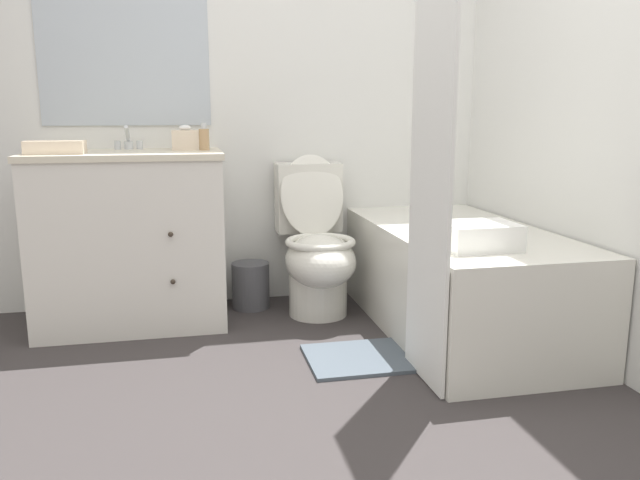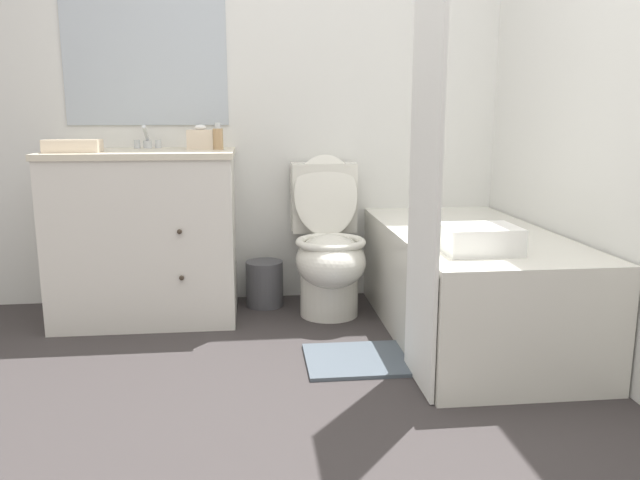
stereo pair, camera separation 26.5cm
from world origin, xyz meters
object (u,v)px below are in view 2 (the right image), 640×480
wastebasket (265,284)px  hand_towel_folded (73,146)px  sink_faucet (147,142)px  toilet (328,248)px  bath_mat (360,359)px  vanity_cabinet (146,233)px  bath_towel_folded (480,239)px  tissue_box (201,139)px  bathtub (468,283)px  soap_dispenser (218,138)px

wastebasket → hand_towel_folded: bearing=-163.9°
sink_faucet → toilet: bearing=-14.1°
bath_mat → wastebasket: bearing=114.6°
vanity_cabinet → bath_mat: 1.31m
vanity_cabinet → bath_towel_folded: 1.70m
toilet → bath_mat: bearing=-85.5°
wastebasket → tissue_box: tissue_box is taller
bathtub → soap_dispenser: (-1.18, 0.49, 0.67)m
soap_dispenser → bath_mat: bearing=-51.3°
wastebasket → hand_towel_folded: (-0.90, -0.26, 0.77)m
sink_faucet → hand_towel_folded: size_ratio=0.56×
bathtub → bath_towel_folded: (-0.13, -0.44, 0.30)m
hand_towel_folded → bath_mat: bearing=-24.6°
toilet → bath_mat: (0.05, -0.69, -0.34)m
tissue_box → bath_mat: (0.71, -0.84, -0.91)m
toilet → sink_faucet: bearing=165.9°
hand_towel_folded → wastebasket: bearing=16.1°
bathtub → bath_towel_folded: size_ratio=5.11×
sink_faucet → tissue_box: same height
toilet → bath_towel_folded: bearing=-59.8°
vanity_cabinet → bathtub: 1.64m
bathtub → tissue_box: size_ratio=10.06×
vanity_cabinet → soap_dispenser: size_ratio=6.75×
soap_dispenser → tissue_box: bearing=143.6°
bathtub → tissue_box: (-1.28, 0.56, 0.66)m
vanity_cabinet → bathtub: size_ratio=0.62×
sink_faucet → bath_mat: sink_faucet is taller
soap_dispenser → hand_towel_folded: soap_dispenser is taller
bath_mat → soap_dispenser: bearing=128.7°
bath_towel_folded → hand_towel_folded: bearing=156.4°
toilet → soap_dispenser: soap_dispenser is taller
soap_dispenser → hand_towel_folded: (-0.67, -0.18, -0.03)m
wastebasket → tissue_box: size_ratio=1.69×
soap_dispenser → vanity_cabinet: bearing=-175.5°
hand_towel_folded → bath_towel_folded: 1.92m
wastebasket → soap_dispenser: bearing=-160.2°
bath_towel_folded → vanity_cabinet: bearing=147.9°
sink_faucet → soap_dispenser: bearing=-22.5°
sink_faucet → toilet: (0.94, -0.24, -0.55)m
sink_faucet → bathtub: size_ratio=0.10×
sink_faucet → soap_dispenser: (0.38, -0.16, 0.02)m
toilet → wastebasket: size_ratio=3.33×
soap_dispenser → hand_towel_folded: bearing=-165.2°
vanity_cabinet → bath_mat: bearing=-36.6°
hand_towel_folded → bath_mat: hand_towel_folded is taller
hand_towel_folded → bath_mat: size_ratio=0.54×
wastebasket → hand_towel_folded: 1.21m
tissue_box → soap_dispenser: (0.09, -0.07, 0.01)m
bath_towel_folded → bath_mat: bearing=159.6°
bathtub → soap_dispenser: soap_dispenser is taller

